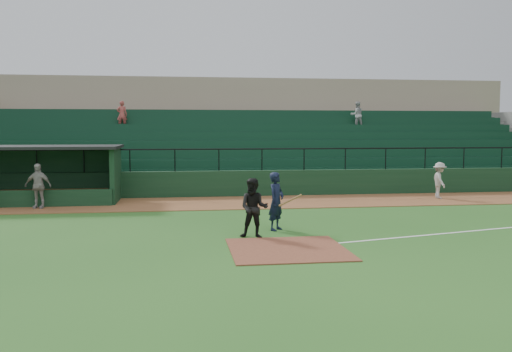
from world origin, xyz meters
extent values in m
plane|color=#26571C|center=(0.00, 0.00, 0.00)|extent=(90.00, 90.00, 0.00)
cube|color=brown|center=(0.00, 8.00, 0.01)|extent=(40.00, 4.00, 0.03)
cube|color=brown|center=(0.00, -1.00, 0.01)|extent=(3.00, 3.00, 0.03)
cube|color=black|center=(0.00, 10.20, 0.60)|extent=(36.00, 0.35, 1.20)
cylinder|color=black|center=(0.00, 10.20, 2.20)|extent=(36.00, 0.06, 0.06)
cube|color=slate|center=(0.00, 15.10, 1.80)|extent=(36.00, 9.00, 3.60)
cube|color=#0E3420|center=(0.00, 14.60, 2.25)|extent=(34.56, 8.00, 4.05)
cube|color=gray|center=(0.00, 21.60, 3.20)|extent=(38.00, 3.00, 6.40)
cube|color=slate|center=(0.00, 19.60, 3.70)|extent=(36.00, 2.00, 0.20)
imported|color=#A6A6A6|center=(7.78, 16.90, 3.96)|extent=(0.78, 0.61, 1.61)
imported|color=#A7423D|center=(-6.01, 16.90, 3.93)|extent=(0.57, 0.37, 1.56)
cube|color=black|center=(-9.75, 10.40, 1.15)|extent=(8.50, 0.20, 2.30)
cube|color=black|center=(-5.50, 9.10, 1.15)|extent=(0.20, 2.60, 2.30)
cube|color=black|center=(-9.75, 9.10, 2.36)|extent=(8.90, 3.20, 0.12)
cube|color=olive|center=(-9.75, 10.00, 0.25)|extent=(7.65, 0.40, 0.50)
cube|color=black|center=(-9.75, 7.75, 0.35)|extent=(8.50, 0.12, 0.70)
imported|color=black|center=(0.18, 1.72, 0.90)|extent=(0.74, 0.78, 1.80)
cylinder|color=olive|center=(0.58, 1.52, 0.95)|extent=(0.79, 0.34, 0.35)
imported|color=black|center=(-0.66, 0.65, 0.86)|extent=(0.98, 0.85, 1.72)
imported|color=#A6A29C|center=(8.69, 8.06, 0.84)|extent=(0.73, 1.11, 1.61)
imported|color=#9A9590|center=(-8.26, 7.36, 0.91)|extent=(1.08, 0.59, 1.76)
camera|label=1|loc=(-2.70, -14.49, 3.12)|focal=37.83mm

